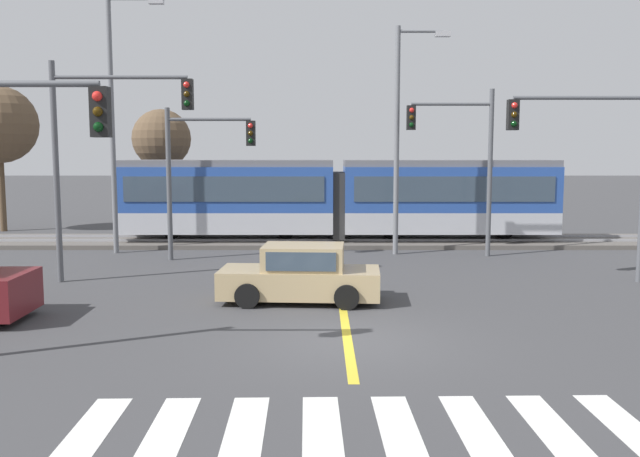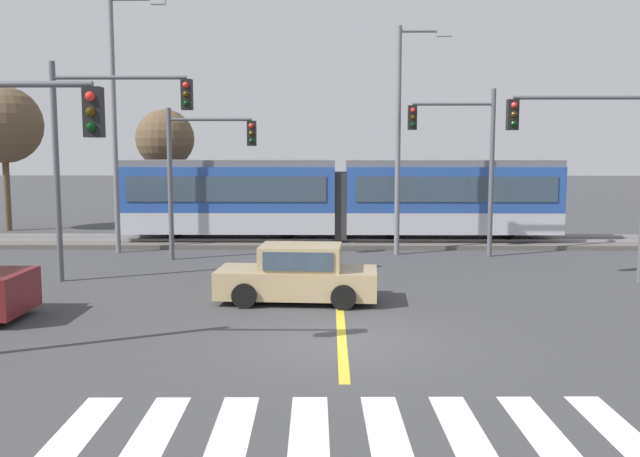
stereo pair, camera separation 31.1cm
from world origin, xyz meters
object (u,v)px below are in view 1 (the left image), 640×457
object	(u,v)px
traffic_light_mid_left	(100,138)
street_lamp_west	(115,110)
traffic_light_far_right	(462,149)
sedan_crossing	(300,276)
traffic_light_far_left	(198,160)
light_rail_tram	(337,196)
traffic_light_mid_right	(596,150)
street_lamp_centre	(401,127)
bare_tree_west	(161,139)

from	to	relation	value
traffic_light_mid_left	street_lamp_west	xyz separation A→B (m)	(-1.28, 5.96, 1.18)
traffic_light_far_right	sedan_crossing	bearing A→B (deg)	-126.63
traffic_light_far_right	traffic_light_far_left	world-z (taller)	traffic_light_far_right
light_rail_tram	street_lamp_west	distance (m)	9.72
traffic_light_far_left	traffic_light_mid_right	bearing A→B (deg)	-18.65
traffic_light_far_left	street_lamp_west	size ratio (longest dim) A/B	0.56
street_lamp_west	sedan_crossing	bearing A→B (deg)	-49.94
traffic_light_far_right	street_lamp_west	bearing A→B (deg)	176.55
light_rail_tram	street_lamp_centre	xyz separation A→B (m)	(2.32, -3.12, 2.84)
traffic_light_far_right	traffic_light_mid_right	xyz separation A→B (m)	(2.93, -5.20, -0.06)
traffic_light_far_left	street_lamp_west	xyz separation A→B (m)	(-3.46, 1.72, 1.90)
traffic_light_far_left	street_lamp_west	distance (m)	4.30
traffic_light_far_left	traffic_light_mid_left	bearing A→B (deg)	-117.22
traffic_light_mid_left	traffic_light_far_left	xyz separation A→B (m)	(2.18, 4.24, -0.72)
traffic_light_mid_left	light_rail_tram	bearing A→B (deg)	50.03
light_rail_tram	street_lamp_west	world-z (taller)	street_lamp_west
light_rail_tram	traffic_light_mid_right	world-z (taller)	traffic_light_mid_right
traffic_light_far_left	bare_tree_west	distance (m)	9.17
traffic_light_far_right	street_lamp_centre	distance (m)	2.45
sedan_crossing	traffic_light_far_left	distance (m)	8.51
traffic_light_mid_left	traffic_light_far_right	distance (m)	12.99
street_lamp_centre	sedan_crossing	bearing A→B (deg)	-113.40
traffic_light_mid_right	bare_tree_west	bearing A→B (deg)	141.38
sedan_crossing	traffic_light_mid_right	world-z (taller)	traffic_light_mid_right
traffic_light_far_right	traffic_light_mid_right	bearing A→B (deg)	-60.60
traffic_light_mid_left	bare_tree_west	world-z (taller)	traffic_light_mid_left
traffic_light_far_left	street_lamp_west	world-z (taller)	street_lamp_west
traffic_light_mid_left	street_lamp_centre	xyz separation A→B (m)	(9.67, 5.64, 0.51)
bare_tree_west	traffic_light_mid_right	bearing A→B (deg)	-38.62
traffic_light_far_left	bare_tree_west	bearing A→B (deg)	111.35
sedan_crossing	traffic_light_far_left	xyz separation A→B (m)	(-3.86, 6.98, 2.95)
light_rail_tram	traffic_light_far_left	bearing A→B (deg)	-138.80
light_rail_tram	traffic_light_mid_left	distance (m)	11.67
street_lamp_west	traffic_light_mid_right	bearing A→B (deg)	-20.38
traffic_light_mid_right	street_lamp_centre	bearing A→B (deg)	132.41
sedan_crossing	bare_tree_west	bearing A→B (deg)	114.88
traffic_light_mid_right	traffic_light_far_left	bearing A→B (deg)	161.35
street_lamp_west	traffic_light_mid_left	bearing A→B (deg)	-77.92
traffic_light_mid_left	street_lamp_west	distance (m)	6.21
light_rail_tram	street_lamp_centre	size ratio (longest dim) A/B	2.14
light_rail_tram	traffic_light_far_right	bearing A→B (deg)	-38.21
sedan_crossing	traffic_light_mid_left	world-z (taller)	traffic_light_mid_left
bare_tree_west	light_rail_tram	bearing A→B (deg)	-25.11
sedan_crossing	street_lamp_west	distance (m)	12.36
traffic_light_far_left	traffic_light_far_right	bearing A→B (deg)	5.42
traffic_light_mid_left	street_lamp_centre	world-z (taller)	street_lamp_centre
sedan_crossing	street_lamp_centre	size ratio (longest dim) A/B	0.50
light_rail_tram	traffic_light_far_left	distance (m)	7.05
street_lamp_centre	traffic_light_far_left	bearing A→B (deg)	-169.42
traffic_light_mid_left	traffic_light_far_right	world-z (taller)	traffic_light_mid_left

